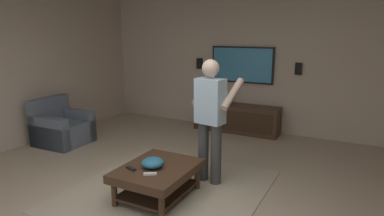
% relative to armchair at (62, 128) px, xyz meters
% --- Properties ---
extents(wall_back_tv, '(0.10, 6.95, 2.85)m').
position_rel_armchair_xyz_m(wall_back_tv, '(2.47, -2.87, 1.14)').
color(wall_back_tv, '#BCA893').
rests_on(wall_back_tv, ground).
extents(area_rug, '(2.44, 2.30, 0.01)m').
position_rel_armchair_xyz_m(area_rug, '(-0.72, -2.65, -0.27)').
color(area_rug, tan).
rests_on(area_rug, ground).
extents(armchair, '(0.82, 0.83, 0.82)m').
position_rel_armchair_xyz_m(armchair, '(0.00, 0.00, 0.00)').
color(armchair, slate).
rests_on(armchair, ground).
extents(coffee_table, '(1.00, 0.80, 0.40)m').
position_rel_armchair_xyz_m(coffee_table, '(-0.92, -2.65, 0.02)').
color(coffee_table, '#422B1C').
rests_on(coffee_table, ground).
extents(media_console, '(0.45, 1.70, 0.55)m').
position_rel_armchair_xyz_m(media_console, '(2.14, -2.53, -0.00)').
color(media_console, '#422B1C').
rests_on(media_console, ground).
extents(tv, '(0.05, 1.27, 0.72)m').
position_rel_armchair_xyz_m(tv, '(2.38, -2.53, 1.04)').
color(tv, black).
extents(person_standing, '(0.59, 0.60, 1.64)m').
position_rel_armchair_xyz_m(person_standing, '(-0.22, -3.02, 0.65)').
color(person_standing, '#3F3F3F').
rests_on(person_standing, ground).
extents(bowl, '(0.26, 0.26, 0.12)m').
position_rel_armchair_xyz_m(bowl, '(-0.97, -2.61, 0.18)').
color(bowl, teal).
rests_on(bowl, coffee_table).
extents(remote_white, '(0.12, 0.15, 0.02)m').
position_rel_armchair_xyz_m(remote_white, '(-1.16, -2.71, 0.13)').
color(remote_white, white).
rests_on(remote_white, coffee_table).
extents(remote_black, '(0.08, 0.16, 0.02)m').
position_rel_armchair_xyz_m(remote_black, '(-1.14, -2.42, 0.13)').
color(remote_black, black).
rests_on(remote_black, coffee_table).
extents(vase_round, '(0.22, 0.22, 0.22)m').
position_rel_armchair_xyz_m(vase_round, '(2.13, -2.28, 0.38)').
color(vase_round, red).
rests_on(vase_round, media_console).
extents(wall_speaker_left, '(0.06, 0.12, 0.22)m').
position_rel_armchair_xyz_m(wall_speaker_left, '(2.39, -3.62, 1.02)').
color(wall_speaker_left, black).
extents(wall_speaker_right, '(0.06, 0.12, 0.22)m').
position_rel_armchair_xyz_m(wall_speaker_right, '(2.39, -1.57, 1.03)').
color(wall_speaker_right, black).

